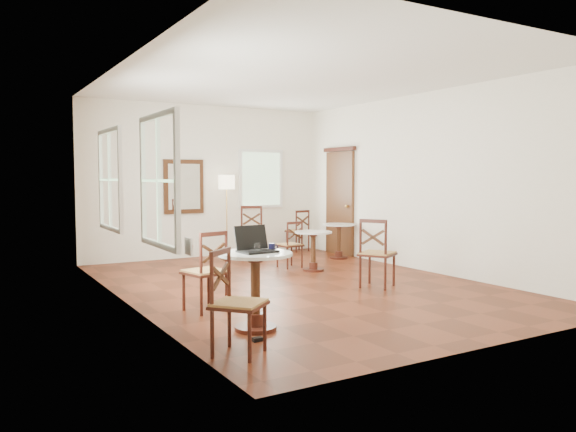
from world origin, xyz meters
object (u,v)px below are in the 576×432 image
Objects in this scene: chair_near_a at (206,271)px; mouse at (264,250)px; cafe_table_mid at (313,246)px; water_glass at (258,248)px; chair_mid_a at (290,245)px; chair_back_b at (252,233)px; power_adapter at (257,339)px; navy_mug at (272,247)px; cafe_table_near at (255,282)px; laptop at (255,245)px; cafe_table_back at (339,237)px; chair_near_b at (236,303)px; chair_mid_b at (377,253)px; chair_back_a at (298,231)px; floor_lamp at (227,188)px.

chair_near_a is 8.87× the size of mouse.
water_glass is at bearing -131.39° from cafe_table_mid.
chair_back_b is at bearing -90.82° from chair_mid_a.
navy_mug is at bearing 45.39° from power_adapter.
power_adapter is (-0.15, -0.28, -0.85)m from water_glass.
cafe_table_near is 4.05m from chair_mid_a.
cafe_table_mid is 3.76m from laptop.
cafe_table_near is 5.31m from cafe_table_back.
cafe_table_near is at bearing -134.86° from cafe_table_back.
laptop is (0.53, 0.68, 0.41)m from chair_near_b.
chair_mid_b is at bearing -64.63° from chair_back_b.
cafe_table_back is at bearing -7.72° from chair_back_b.
cafe_table_back is 1.46m from chair_mid_a.
mouse is (0.60, 0.59, 0.36)m from chair_near_b.
laptop is (-2.52, -1.10, 0.38)m from chair_mid_b.
chair_back_a is at bearing 55.14° from power_adapter.
mouse is at bearing -25.63° from cafe_table_near.
chair_mid_a is (2.36, 3.28, -0.10)m from cafe_table_near.
mouse reaches higher than power_adapter.
water_glass reaches higher than mouse.
mouse is (-3.66, -3.80, 0.41)m from cafe_table_back.
chair_mid_a is (2.49, 2.26, -0.07)m from chair_near_a.
chair_near_a reaches higher than chair_near_b.
water_glass is at bearing -138.85° from mouse.
chair_back_a is 6.19m from laptop.
cafe_table_near is at bearing -111.05° from floor_lamp.
chair_mid_a is 8.38× the size of power_adapter.
chair_back_b reaches higher than chair_mid_b.
chair_near_a is 1.71m from chair_near_b.
cafe_table_near is at bearing -116.57° from laptop.
mouse is (0.08, -0.04, 0.33)m from cafe_table_near.
navy_mug is at bearing -133.31° from cafe_table_back.
power_adapter is (-2.44, -4.94, -0.49)m from chair_back_b.
cafe_table_near is 0.86× the size of chair_near_b.
cafe_table_mid is 0.99× the size of cafe_table_back.
laptop is at bearing -95.59° from chair_back_b.
chair_near_b is 1.15× the size of chair_mid_a.
floor_lamp reaches higher than cafe_table_near.
navy_mug is 0.99m from power_adapter.
floor_lamp is at bearing 145.23° from cafe_table_back.
cafe_table_mid is at bearing 50.23° from navy_mug.
chair_near_b is 0.92m from mouse.
chair_near_b is 8.74× the size of mouse.
cafe_table_back is at bearing 45.14° from cafe_table_near.
water_glass is (-2.29, -4.66, 0.36)m from chair_back_b.
cafe_table_back is 6.12m from chair_near_b.
cafe_table_near is at bearing -132.07° from cafe_table_mid.
floor_lamp is (-0.61, 3.88, 0.88)m from chair_mid_b.
chair_near_a reaches higher than power_adapter.
cafe_table_near is 1.04m from chair_near_a.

